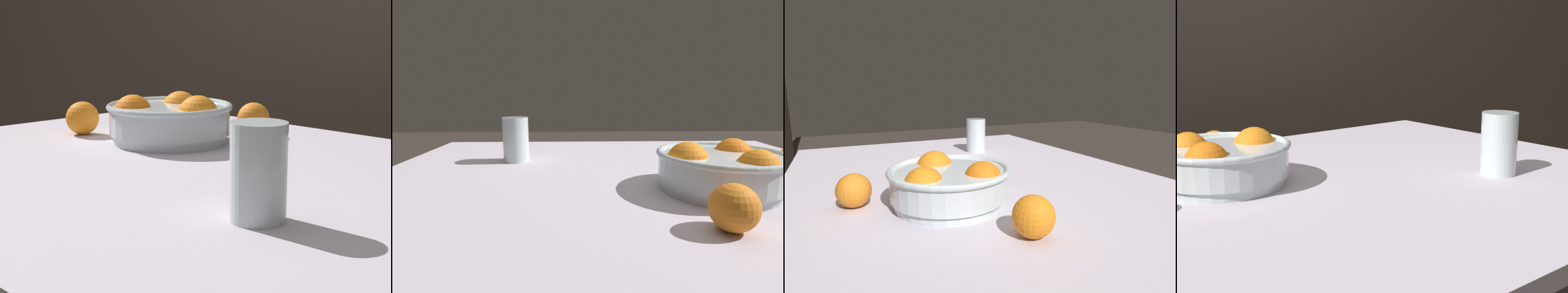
# 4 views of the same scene
# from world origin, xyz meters

# --- Properties ---
(dining_table) EXTENTS (1.21, 0.96, 0.71)m
(dining_table) POSITION_xyz_m (0.00, 0.00, 0.63)
(dining_table) COLOR silver
(dining_table) RESTS_ON ground_plane
(fruit_bowl) EXTENTS (0.26, 0.26, 0.10)m
(fruit_bowl) POSITION_xyz_m (-0.18, 0.13, 0.75)
(fruit_bowl) COLOR silver
(fruit_bowl) RESTS_ON dining_table
(juice_glass) EXTENTS (0.07, 0.07, 0.13)m
(juice_glass) POSITION_xyz_m (0.29, -0.15, 0.76)
(juice_glass) COLOR #F4A314
(juice_glass) RESTS_ON dining_table
(orange_loose_front) EXTENTS (0.07, 0.07, 0.07)m
(orange_loose_front) POSITION_xyz_m (-0.12, 0.31, 0.74)
(orange_loose_front) COLOR orange
(orange_loose_front) RESTS_ON dining_table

